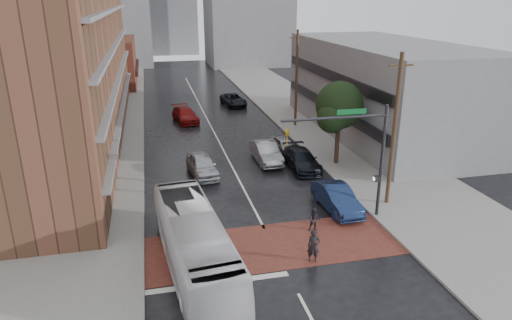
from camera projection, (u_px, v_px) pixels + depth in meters
ground at (276, 250)px, 24.96m from camera, size 160.00×160.00×0.00m
crosswalk at (273, 246)px, 25.42m from camera, size 14.00×5.00×0.02m
sidewalk_west at (97, 135)px, 45.39m from camera, size 9.00×90.00×0.15m
sidewalk_east at (316, 122)px, 50.31m from camera, size 9.00×90.00×0.15m
storefront_west at (109, 62)px, 70.70m from camera, size 8.00×16.00×7.00m
building_east at (383, 88)px, 45.30m from camera, size 11.00×26.00×9.00m
distant_tower_center at (170, 1)px, 107.97m from camera, size 12.00×10.00×24.00m
street_tree at (339, 108)px, 36.21m from camera, size 4.20×4.10×6.90m
signal_mast at (361, 147)px, 26.90m from camera, size 6.50×0.30×7.20m
utility_pole_near at (394, 130)px, 28.77m from camera, size 1.60×0.26×10.00m
utility_pole_far at (296, 78)px, 47.10m from camera, size 1.60×0.26×10.00m
transit_bus at (195, 244)px, 22.57m from camera, size 3.68×11.30×3.09m
pedestrian_a at (314, 246)px, 23.63m from camera, size 0.74×0.57×1.81m
pedestrian_b at (314, 220)px, 26.80m from camera, size 0.81×0.70×1.44m
car_travel_a at (202, 165)px, 35.15m from camera, size 2.42×4.97×1.63m
car_travel_b at (266, 152)px, 38.06m from camera, size 1.86×5.10×1.67m
car_travel_c at (185, 115)px, 50.40m from camera, size 3.03×5.60×1.54m
suv_travel at (233, 100)px, 57.91m from camera, size 3.00×5.51×1.47m
car_parked_near at (337, 198)px, 29.47m from camera, size 1.94×4.96×1.61m
car_parked_mid at (302, 160)px, 36.57m from camera, size 2.22×5.31×1.53m
car_parked_far at (284, 145)px, 40.51m from camera, size 2.15×4.14×1.35m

